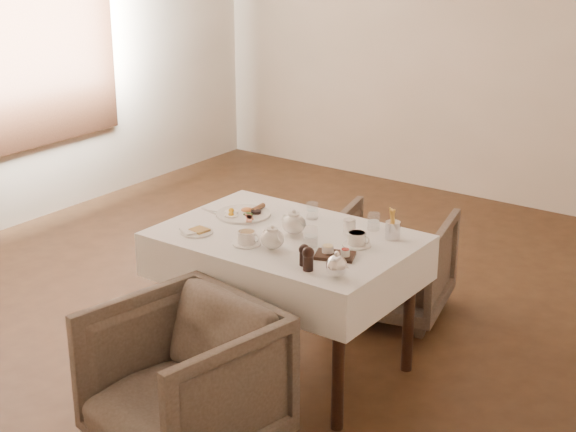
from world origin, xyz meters
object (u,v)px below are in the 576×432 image
(armchair_far, at_px, (392,263))
(table, at_px, (287,256))
(teapot_centre, at_px, (294,222))
(armchair_near, at_px, (184,381))
(breakfast_plate, at_px, (244,213))

(armchair_far, bearing_deg, table, 69.79)
(teapot_centre, bearing_deg, table, -127.46)
(table, distance_m, armchair_near, 0.92)
(table, height_order, breakfast_plate, breakfast_plate)
(table, distance_m, teapot_centre, 0.19)
(breakfast_plate, bearing_deg, teapot_centre, 7.84)
(armchair_far, distance_m, teapot_centre, 1.03)
(armchair_near, bearing_deg, breakfast_plate, 123.72)
(teapot_centre, bearing_deg, armchair_near, -75.14)
(table, distance_m, breakfast_plate, 0.39)
(breakfast_plate, bearing_deg, armchair_near, -47.09)
(armchair_far, height_order, teapot_centre, teapot_centre)
(table, relative_size, teapot_centre, 7.69)
(armchair_near, relative_size, teapot_centre, 4.49)
(table, bearing_deg, armchair_near, -86.11)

